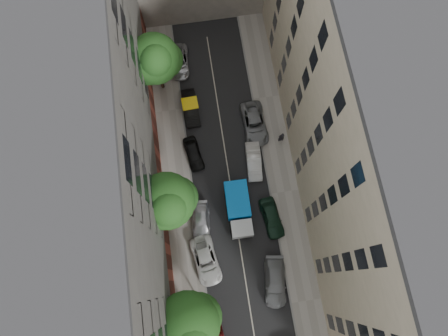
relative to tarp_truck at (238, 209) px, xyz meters
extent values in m
plane|color=#4C4C49|center=(-0.35, 1.30, -1.42)|extent=(120.00, 120.00, 0.00)
cube|color=black|center=(-0.35, 1.30, -1.41)|extent=(8.00, 44.00, 0.02)
cube|color=gray|center=(-5.85, 1.30, -1.35)|extent=(3.00, 44.00, 0.15)
cube|color=gray|center=(5.15, 1.30, -1.35)|extent=(3.00, 44.00, 0.15)
cube|color=#4E4B49|center=(-11.35, 1.30, 8.58)|extent=(8.00, 44.00, 20.00)
cube|color=beige|center=(10.65, 1.30, 8.58)|extent=(8.00, 44.00, 20.00)
cube|color=black|center=(0.00, -0.10, -0.85)|extent=(2.28, 5.62, 0.31)
cube|color=#A2A5A7|center=(0.00, -2.06, 0.08)|extent=(2.10, 1.69, 1.76)
cube|color=#0C7FEF|center=(0.00, 0.83, 0.23)|extent=(2.35, 3.76, 1.86)
cylinder|color=black|center=(-0.98, -2.06, -0.99)|extent=(0.29, 0.87, 0.87)
cylinder|color=black|center=(0.98, -2.06, -0.99)|extent=(0.29, 0.87, 0.87)
cylinder|color=black|center=(-0.98, 1.55, -0.99)|extent=(0.29, 0.87, 0.87)
cylinder|color=black|center=(0.98, 1.55, -0.99)|extent=(0.29, 0.87, 0.87)
imported|color=silver|center=(-3.95, -4.50, -0.73)|extent=(3.03, 5.29, 1.39)
imported|color=#B6B6BB|center=(-3.95, -0.85, -0.74)|extent=(2.23, 4.80, 1.36)
imported|color=black|center=(-3.75, 6.70, -0.76)|extent=(2.18, 4.11, 1.33)
imported|color=black|center=(-3.39, 11.98, -0.69)|extent=(1.74, 4.48, 1.45)
imported|color=#BCBBC0|center=(-3.95, 17.90, -0.78)|extent=(2.37, 4.71, 1.28)
imported|color=gray|center=(2.45, -7.50, -0.70)|extent=(2.69, 5.21, 1.44)
imported|color=black|center=(3.25, -1.30, -0.68)|extent=(2.28, 4.53, 1.48)
imported|color=silver|center=(2.45, 4.90, -0.72)|extent=(1.77, 4.35, 1.40)
imported|color=gray|center=(3.25, 9.10, -0.69)|extent=(2.60, 5.33, 1.46)
cylinder|color=#382619|center=(-6.00, -9.70, 0.09)|extent=(0.36, 0.36, 2.72)
cylinder|color=#382619|center=(-6.00, -9.70, 2.42)|extent=(0.24, 0.24, 1.94)
sphere|color=#25501A|center=(-6.00, -9.70, 4.33)|extent=(5.55, 5.55, 5.55)
sphere|color=#25501A|center=(-5.10, -9.30, 3.39)|extent=(4.16, 4.16, 4.16)
sphere|color=#25501A|center=(-6.70, -10.20, 3.78)|extent=(3.88, 3.88, 3.88)
sphere|color=#25501A|center=(-5.80, -10.50, 5.34)|extent=(3.61, 3.61, 3.61)
cylinder|color=#382619|center=(-6.53, 0.82, 0.22)|extent=(0.36, 0.36, 2.98)
cylinder|color=#382619|center=(-6.53, 0.82, 2.77)|extent=(0.24, 0.24, 2.13)
sphere|color=#25501A|center=(-6.53, 0.82, 4.85)|extent=(5.24, 5.24, 5.24)
sphere|color=#25501A|center=(-5.63, 1.22, 3.83)|extent=(3.93, 3.93, 3.93)
sphere|color=#25501A|center=(-7.23, 0.32, 4.25)|extent=(3.67, 3.67, 3.67)
sphere|color=#25501A|center=(-6.33, 0.02, 5.95)|extent=(3.41, 3.41, 3.41)
cylinder|color=#382619|center=(-6.16, 15.30, 0.16)|extent=(0.36, 0.36, 2.86)
cylinder|color=#382619|center=(-6.16, 15.30, 2.61)|extent=(0.24, 0.24, 2.04)
sphere|color=#25501A|center=(-6.16, 15.30, 4.61)|extent=(5.14, 5.14, 5.14)
sphere|color=#25501A|center=(-5.26, 15.70, 3.63)|extent=(3.86, 3.86, 3.86)
sphere|color=#25501A|center=(-6.86, 14.80, 4.04)|extent=(3.60, 3.60, 3.60)
sphere|color=#25501A|center=(-5.96, 14.50, 5.67)|extent=(3.34, 3.34, 3.34)
cylinder|color=#175023|center=(-5.30, -7.73, 1.81)|extent=(0.14, 0.14, 6.16)
sphere|color=silver|center=(-5.30, -7.73, 4.99)|extent=(0.36, 0.36, 0.36)
imported|color=black|center=(5.76, 6.99, -0.33)|extent=(0.72, 0.50, 1.89)
camera|label=1|loc=(-2.49, -6.81, 39.60)|focal=32.00mm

